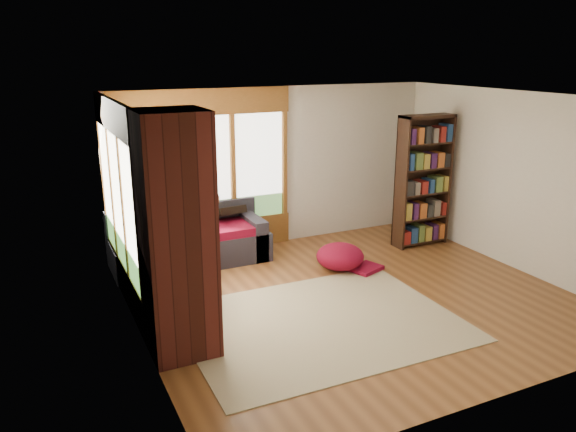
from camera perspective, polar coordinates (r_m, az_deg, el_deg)
name	(u,v)px	position (r m, az deg, el deg)	size (l,w,h in m)	color
floor	(353,297)	(7.56, 6.66, -8.21)	(5.50, 5.50, 0.00)	brown
ceiling	(361,98)	(6.90, 7.39, 11.82)	(5.50, 5.50, 0.00)	white
wall_back	(276,167)	(9.27, -1.28, 5.01)	(5.50, 0.04, 2.60)	silver
wall_front	(510,270)	(5.29, 21.62, -5.14)	(5.50, 0.04, 2.60)	silver
wall_left	(136,232)	(6.15, -15.23, -1.57)	(0.04, 5.00, 2.60)	silver
wall_right	(517,182)	(8.87, 22.23, 3.25)	(0.04, 5.00, 2.60)	silver
windows_back	(206,171)	(8.82, -8.35, 4.57)	(2.82, 0.10, 1.90)	brown
windows_left	(119,201)	(7.28, -16.79, 1.50)	(0.10, 2.62, 1.90)	brown
roller_blind	(108,158)	(8.01, -17.78, 5.67)	(0.03, 0.72, 0.90)	#6D8E4F
brick_chimney	(177,237)	(5.89, -11.25, -2.10)	(0.70, 0.70, 2.60)	#471914
sectional_sofa	(174,257)	(8.20, -11.47, -4.14)	(2.20, 2.20, 0.80)	#26242C
area_rug	(321,323)	(6.87, 3.34, -10.75)	(3.21, 2.46, 0.01)	beige
bookshelf	(423,181)	(9.46, 13.58, 3.44)	(0.93, 0.31, 2.17)	black
pouf	(340,256)	(8.42, 5.32, -4.04)	(0.71, 0.71, 0.38)	maroon
dog_tan	(197,217)	(8.25, -9.27, -0.10)	(1.14, 1.09, 0.56)	brown
dog_brindle	(182,234)	(7.67, -10.70, -1.82)	(0.56, 0.90, 0.48)	black
throw_pillows	(173,223)	(8.19, -11.65, -0.72)	(1.98, 1.68, 0.45)	black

